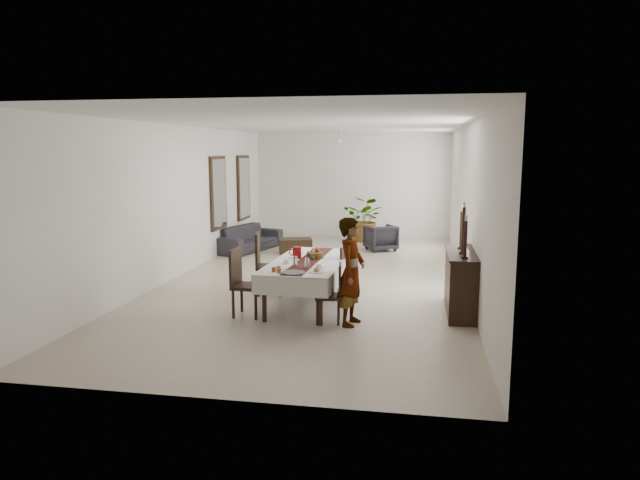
% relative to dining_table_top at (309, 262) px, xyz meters
% --- Properties ---
extents(floor, '(6.00, 12.00, 0.00)m').
position_rel_dining_table_top_xyz_m(floor, '(-0.20, 2.01, -0.74)').
color(floor, beige).
rests_on(floor, ground).
extents(ceiling, '(6.00, 12.00, 0.02)m').
position_rel_dining_table_top_xyz_m(ceiling, '(-0.20, 2.01, 2.46)').
color(ceiling, white).
rests_on(ceiling, wall_back).
extents(wall_back, '(6.00, 0.02, 3.20)m').
position_rel_dining_table_top_xyz_m(wall_back, '(-0.20, 8.01, 0.86)').
color(wall_back, white).
rests_on(wall_back, floor).
extents(wall_front, '(6.00, 0.02, 3.20)m').
position_rel_dining_table_top_xyz_m(wall_front, '(-0.20, -3.99, 0.86)').
color(wall_front, white).
rests_on(wall_front, floor).
extents(wall_left, '(0.02, 12.00, 3.20)m').
position_rel_dining_table_top_xyz_m(wall_left, '(-3.20, 2.01, 0.86)').
color(wall_left, white).
rests_on(wall_left, floor).
extents(wall_right, '(0.02, 12.00, 3.20)m').
position_rel_dining_table_top_xyz_m(wall_right, '(2.80, 2.01, 0.86)').
color(wall_right, white).
rests_on(wall_right, floor).
extents(dining_table_top, '(1.12, 2.50, 0.05)m').
position_rel_dining_table_top_xyz_m(dining_table_top, '(0.00, 0.00, 0.00)').
color(dining_table_top, black).
rests_on(dining_table_top, table_leg_fl).
extents(table_leg_fl, '(0.07, 0.07, 0.72)m').
position_rel_dining_table_top_xyz_m(table_leg_fl, '(-0.49, -1.15, -0.39)').
color(table_leg_fl, black).
rests_on(table_leg_fl, floor).
extents(table_leg_fr, '(0.07, 0.07, 0.72)m').
position_rel_dining_table_top_xyz_m(table_leg_fr, '(0.41, -1.19, -0.39)').
color(table_leg_fr, black).
rests_on(table_leg_fr, floor).
extents(table_leg_bl, '(0.07, 0.07, 0.72)m').
position_rel_dining_table_top_xyz_m(table_leg_bl, '(-0.41, 1.19, -0.39)').
color(table_leg_bl, black).
rests_on(table_leg_bl, floor).
extents(table_leg_br, '(0.07, 0.07, 0.72)m').
position_rel_dining_table_top_xyz_m(table_leg_br, '(0.49, 1.15, -0.39)').
color(table_leg_br, black).
rests_on(table_leg_br, floor).
extents(tablecloth_top, '(1.31, 2.69, 0.01)m').
position_rel_dining_table_top_xyz_m(tablecloth_top, '(0.00, 0.00, 0.03)').
color(tablecloth_top, white).
rests_on(tablecloth_top, dining_table_top).
extents(tablecloth_drape_left, '(0.11, 2.65, 0.31)m').
position_rel_dining_table_top_xyz_m(tablecloth_drape_left, '(-0.60, 0.02, -0.12)').
color(tablecloth_drape_left, silver).
rests_on(tablecloth_drape_left, dining_table_top).
extents(tablecloth_drape_right, '(0.11, 2.65, 0.31)m').
position_rel_dining_table_top_xyz_m(tablecloth_drape_right, '(0.60, -0.02, -0.12)').
color(tablecloth_drape_right, silver).
rests_on(tablecloth_drape_right, dining_table_top).
extents(tablecloth_drape_near, '(1.21, 0.06, 0.31)m').
position_rel_dining_table_top_xyz_m(tablecloth_drape_near, '(-0.05, -1.32, -0.12)').
color(tablecloth_drape_near, silver).
rests_on(tablecloth_drape_near, dining_table_top).
extents(tablecloth_drape_far, '(1.21, 0.06, 0.31)m').
position_rel_dining_table_top_xyz_m(tablecloth_drape_far, '(0.05, 1.32, -0.12)').
color(tablecloth_drape_far, silver).
rests_on(tablecloth_drape_far, dining_table_top).
extents(table_runner, '(0.45, 2.58, 0.00)m').
position_rel_dining_table_top_xyz_m(table_runner, '(0.00, 0.00, 0.04)').
color(table_runner, '#562218').
rests_on(table_runner, tablecloth_top).
extents(red_pitcher, '(0.16, 0.16, 0.21)m').
position_rel_dining_table_top_xyz_m(red_pitcher, '(-0.25, 0.16, 0.14)').
color(red_pitcher, maroon).
rests_on(red_pitcher, tablecloth_top).
extents(pitcher_handle, '(0.12, 0.03, 0.12)m').
position_rel_dining_table_top_xyz_m(pitcher_handle, '(-0.34, 0.17, 0.14)').
color(pitcher_handle, maroon).
rests_on(pitcher_handle, red_pitcher).
extents(wine_glass_near, '(0.07, 0.07, 0.17)m').
position_rel_dining_table_top_xyz_m(wine_glass_near, '(0.10, -0.67, 0.12)').
color(wine_glass_near, white).
rests_on(wine_glass_near, tablecloth_top).
extents(wine_glass_mid, '(0.07, 0.07, 0.17)m').
position_rel_dining_table_top_xyz_m(wine_glass_mid, '(-0.12, -0.56, 0.12)').
color(wine_glass_mid, silver).
rests_on(wine_glass_mid, tablecloth_top).
extents(wine_glass_far, '(0.07, 0.07, 0.17)m').
position_rel_dining_table_top_xyz_m(wine_glass_far, '(0.05, 0.05, 0.12)').
color(wine_glass_far, silver).
rests_on(wine_glass_far, tablecloth_top).
extents(teacup_right, '(0.09, 0.09, 0.06)m').
position_rel_dining_table_top_xyz_m(teacup_right, '(0.28, -0.63, 0.07)').
color(teacup_right, silver).
rests_on(teacup_right, saucer_right).
extents(saucer_right, '(0.15, 0.15, 0.01)m').
position_rel_dining_table_top_xyz_m(saucer_right, '(0.28, -0.63, 0.04)').
color(saucer_right, silver).
rests_on(saucer_right, tablecloth_top).
extents(teacup_left, '(0.09, 0.09, 0.06)m').
position_rel_dining_table_top_xyz_m(teacup_left, '(-0.32, -0.35, 0.07)').
color(teacup_left, silver).
rests_on(teacup_left, saucer_left).
extents(saucer_left, '(0.15, 0.15, 0.01)m').
position_rel_dining_table_top_xyz_m(saucer_left, '(-0.32, -0.35, 0.04)').
color(saucer_left, silver).
rests_on(saucer_left, tablecloth_top).
extents(plate_near_right, '(0.25, 0.25, 0.02)m').
position_rel_dining_table_top_xyz_m(plate_near_right, '(0.30, -0.94, 0.04)').
color(plate_near_right, silver).
rests_on(plate_near_right, tablecloth_top).
extents(bread_near_right, '(0.09, 0.09, 0.09)m').
position_rel_dining_table_top_xyz_m(bread_near_right, '(0.30, -0.94, 0.07)').
color(bread_near_right, tan).
rests_on(bread_near_right, plate_near_right).
extents(plate_near_left, '(0.25, 0.25, 0.02)m').
position_rel_dining_table_top_xyz_m(plate_near_left, '(-0.34, -0.76, 0.04)').
color(plate_near_left, white).
rests_on(plate_near_left, tablecloth_top).
extents(plate_far_left, '(0.25, 0.25, 0.02)m').
position_rel_dining_table_top_xyz_m(plate_far_left, '(-0.31, 0.58, 0.04)').
color(plate_far_left, white).
rests_on(plate_far_left, tablecloth_top).
extents(serving_tray, '(0.37, 0.37, 0.02)m').
position_rel_dining_table_top_xyz_m(serving_tray, '(-0.04, -1.08, 0.05)').
color(serving_tray, '#414146').
rests_on(serving_tray, tablecloth_top).
extents(jam_jar_a, '(0.07, 0.07, 0.08)m').
position_rel_dining_table_top_xyz_m(jam_jar_a, '(-0.27, -1.10, 0.08)').
color(jam_jar_a, '#8A5014').
rests_on(jam_jar_a, tablecloth_top).
extents(jam_jar_b, '(0.07, 0.07, 0.08)m').
position_rel_dining_table_top_xyz_m(jam_jar_b, '(-0.37, -1.03, 0.08)').
color(jam_jar_b, '#8F3A14').
rests_on(jam_jar_b, tablecloth_top).
extents(jam_jar_c, '(0.07, 0.07, 0.08)m').
position_rel_dining_table_top_xyz_m(jam_jar_c, '(-0.31, -0.93, 0.08)').
color(jam_jar_c, '#8A3914').
rests_on(jam_jar_c, tablecloth_top).
extents(fruit_basket, '(0.31, 0.31, 0.10)m').
position_rel_dining_table_top_xyz_m(fruit_basket, '(0.06, 0.25, 0.09)').
color(fruit_basket, brown).
rests_on(fruit_basket, tablecloth_top).
extents(fruit_red, '(0.09, 0.09, 0.09)m').
position_rel_dining_table_top_xyz_m(fruit_red, '(0.09, 0.27, 0.17)').
color(fruit_red, '#A61F10').
rests_on(fruit_red, fruit_basket).
extents(fruit_green, '(0.08, 0.08, 0.08)m').
position_rel_dining_table_top_xyz_m(fruit_green, '(0.02, 0.29, 0.17)').
color(fruit_green, '#5A7F26').
rests_on(fruit_green, fruit_basket).
extents(chair_right_near_seat, '(0.44, 0.44, 0.05)m').
position_rel_dining_table_top_xyz_m(chair_right_near_seat, '(0.50, -1.01, -0.33)').
color(chair_right_near_seat, black).
rests_on(chair_right_near_seat, chair_right_near_leg_fl).
extents(chair_right_near_leg_fl, '(0.04, 0.04, 0.39)m').
position_rel_dining_table_top_xyz_m(chair_right_near_leg_fl, '(0.68, -1.15, -0.55)').
color(chair_right_near_leg_fl, black).
rests_on(chair_right_near_leg_fl, floor).
extents(chair_right_near_leg_fr, '(0.04, 0.04, 0.39)m').
position_rel_dining_table_top_xyz_m(chair_right_near_leg_fr, '(0.64, -0.83, -0.55)').
color(chair_right_near_leg_fr, black).
rests_on(chair_right_near_leg_fr, floor).
extents(chair_right_near_leg_bl, '(0.04, 0.04, 0.39)m').
position_rel_dining_table_top_xyz_m(chair_right_near_leg_bl, '(0.36, -1.19, -0.55)').
color(chair_right_near_leg_bl, black).
rests_on(chair_right_near_leg_bl, floor).
extents(chair_right_near_leg_br, '(0.04, 0.04, 0.39)m').
position_rel_dining_table_top_xyz_m(chair_right_near_leg_br, '(0.32, -0.87, -0.55)').
color(chair_right_near_leg_br, black).
rests_on(chair_right_near_leg_br, floor).
extents(chair_right_near_back, '(0.08, 0.40, 0.51)m').
position_rel_dining_table_top_xyz_m(chair_right_near_back, '(0.68, -0.99, -0.06)').
color(chair_right_near_back, black).
rests_on(chair_right_near_back, chair_right_near_seat).
extents(chair_right_far_seat, '(0.53, 0.53, 0.05)m').
position_rel_dining_table_top_xyz_m(chair_right_far_seat, '(0.43, 0.40, -0.31)').
color(chair_right_far_seat, black).
rests_on(chair_right_far_seat, chair_right_far_leg_fl).
extents(chair_right_far_leg_fl, '(0.05, 0.05, 0.41)m').
position_rel_dining_table_top_xyz_m(chair_right_far_leg_fl, '(0.53, 0.18, -0.54)').
color(chair_right_far_leg_fl, black).
rests_on(chair_right_far_leg_fl, floor).
extents(chair_right_far_leg_fr, '(0.05, 0.05, 0.41)m').
position_rel_dining_table_top_xyz_m(chair_right_far_leg_fr, '(0.65, 0.50, -0.54)').
color(chair_right_far_leg_fr, black).
rests_on(chair_right_far_leg_fr, floor).
extents(chair_right_far_leg_bl, '(0.05, 0.05, 0.41)m').
position_rel_dining_table_top_xyz_m(chair_right_far_leg_bl, '(0.21, 0.29, -0.54)').
color(chair_right_far_leg_bl, black).
rests_on(chair_right_far_leg_bl, floor).
extents(chair_right_far_leg_br, '(0.05, 0.05, 0.41)m').
position_rel_dining_table_top_xyz_m(chair_right_far_leg_br, '(0.32, 0.62, -0.54)').
color(chair_right_far_leg_br, black).
rests_on(chair_right_far_leg_br, floor).
extents(chair_right_far_back, '(0.18, 0.41, 0.53)m').
position_rel_dining_table_top_xyz_m(chair_right_far_back, '(0.61, 0.33, -0.02)').
color(chair_right_far_back, black).
rests_on(chair_right_far_back, chair_right_far_seat).
extents(chair_left_near_seat, '(0.49, 0.49, 0.05)m').
position_rel_dining_table_top_xyz_m(chair_left_near_seat, '(-0.84, -0.87, -0.25)').
color(chair_left_near_seat, black).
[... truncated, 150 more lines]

